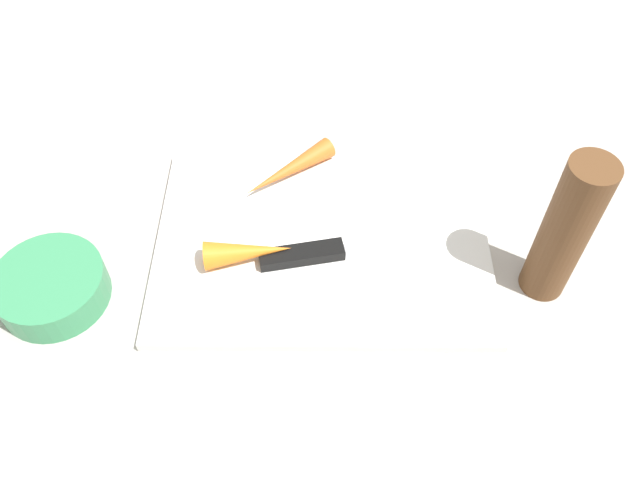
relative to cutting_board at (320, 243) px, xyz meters
name	(u,v)px	position (x,y,z in m)	size (l,w,h in m)	color
ground_plane	(320,247)	(0.00, 0.00, -0.01)	(1.40, 1.40, 0.00)	#ADA8A0
cutting_board	(320,243)	(0.00, 0.00, 0.00)	(0.36, 0.26, 0.01)	white
knife	(312,253)	(-0.01, -0.02, 0.01)	(0.20, 0.06, 0.01)	#B7B7BC
carrot_short	(246,252)	(-0.08, -0.03, 0.02)	(0.03, 0.03, 0.09)	orange
carrot_long	(286,170)	(-0.04, 0.09, 0.02)	(0.02, 0.02, 0.12)	orange
small_bowl	(49,287)	(-0.28, -0.07, 0.01)	(0.11, 0.11, 0.04)	#388C59
pepper_grinder	(562,231)	(0.23, -0.05, 0.08)	(0.05, 0.05, 0.18)	brown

